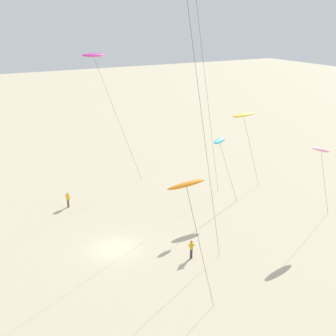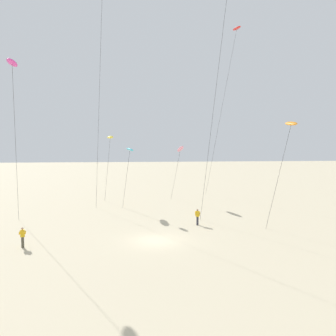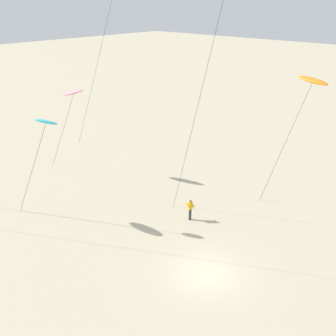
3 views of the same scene
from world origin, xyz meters
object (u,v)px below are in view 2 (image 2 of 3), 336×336
at_px(kite_orange, 291,124).
at_px(kite_magenta, 12,64).
at_px(kite_yellow, 110,137).
at_px(kite_flyer_middle, 198,217).
at_px(kite_cyan, 130,150).
at_px(kite_red, 236,34).
at_px(kite_flyer_nearest, 23,237).
at_px(kite_pink, 180,149).

distance_m(kite_orange, kite_magenta, 25.50).
distance_m(kite_yellow, kite_flyer_middle, 17.77).
height_order(kite_orange, kite_cyan, kite_orange).
bearing_deg(kite_red, kite_yellow, -176.58).
xyz_separation_m(kite_red, kite_flyer_nearest, (-23.39, -19.47, -22.90)).
bearing_deg(kite_flyer_nearest, kite_magenta, 112.64).
bearing_deg(kite_orange, kite_magenta, 172.13).
xyz_separation_m(kite_yellow, kite_flyer_middle, (9.59, -12.41, -8.35)).
height_order(kite_red, kite_cyan, kite_red).
xyz_separation_m(kite_red, kite_flyer_middle, (-7.91, -13.45, -22.90)).
bearing_deg(kite_magenta, kite_pink, 41.78).
relative_size(kite_orange, kite_flyer_middle, 6.30).
bearing_deg(kite_pink, kite_yellow, -170.63).
bearing_deg(kite_yellow, kite_flyer_middle, -52.30).
distance_m(kite_orange, kite_pink, 20.51).
relative_size(kite_yellow, kite_flyer_nearest, 5.69).
xyz_separation_m(kite_yellow, kite_cyan, (2.65, -4.96, -1.62)).
height_order(kite_yellow, kite_cyan, kite_yellow).
xyz_separation_m(kite_cyan, kite_flyer_middle, (6.94, -7.44, -6.73)).
bearing_deg(kite_flyer_nearest, kite_red, 39.77).
height_order(kite_yellow, kite_flyer_nearest, kite_yellow).
distance_m(kite_magenta, kite_flyer_middle, 22.73).
bearing_deg(kite_red, kite_flyer_nearest, -140.23).
distance_m(kite_orange, kite_cyan, 19.14).
xyz_separation_m(kite_orange, kite_flyer_middle, (-7.37, 5.03, -9.21)).
height_order(kite_cyan, kite_flyer_middle, kite_cyan).
xyz_separation_m(kite_pink, kite_flyer_middle, (-0.18, -14.02, -6.73)).
bearing_deg(kite_magenta, kite_red, 30.86).
relative_size(kite_red, kite_pink, 3.00).
relative_size(kite_pink, kite_flyer_nearest, 4.92).
distance_m(kite_yellow, kite_magenta, 17.20).
distance_m(kite_red, kite_cyan, 22.76).
bearing_deg(kite_magenta, kite_flyer_nearest, -67.36).
relative_size(kite_cyan, kite_magenta, 0.50).
distance_m(kite_red, kite_flyer_middle, 27.71).
height_order(kite_pink, kite_flyer_middle, kite_pink).
height_order(kite_orange, kite_yellow, kite_orange).
xyz_separation_m(kite_flyer_nearest, kite_flyer_middle, (15.48, 6.01, 0.00)).
height_order(kite_red, kite_flyer_nearest, kite_red).
relative_size(kite_yellow, kite_flyer_middle, 5.69).
bearing_deg(kite_magenta, kite_flyer_middle, 5.34).
distance_m(kite_orange, kite_flyer_middle, 12.83).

